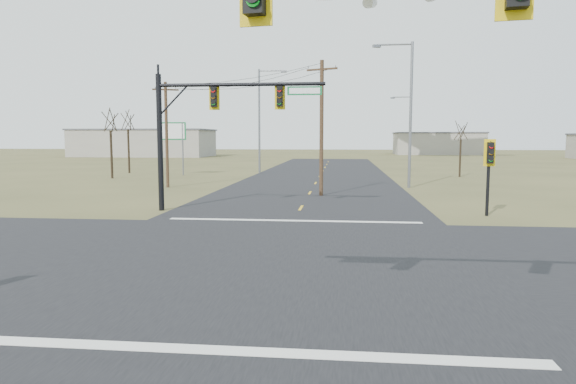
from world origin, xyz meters
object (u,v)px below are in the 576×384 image
object	(u,v)px
mast_arm_far	(213,113)
streetlight_c	(261,115)
bare_tree_a	(110,119)
highway_sign	(172,137)
pedestal_signal_ne	(490,159)
streetlight_a	(408,107)
utility_pole_far	(167,133)
mast_arm_near	(545,31)
utility_pole_near	(322,126)
bare_tree_c	(461,130)
streetlight_b	(408,128)
bare_tree_b	(128,119)

from	to	relation	value
mast_arm_far	streetlight_c	world-z (taller)	streetlight_c
streetlight_c	bare_tree_a	bearing A→B (deg)	-147.55
highway_sign	pedestal_signal_ne	bearing A→B (deg)	-46.79
streetlight_a	streetlight_c	size ratio (longest dim) A/B	0.99
utility_pole_far	highway_sign	world-z (taller)	utility_pole_far
streetlight_c	mast_arm_far	bearing A→B (deg)	-85.87
mast_arm_near	utility_pole_near	xyz separation A→B (m)	(-4.42, 26.50, -0.80)
bare_tree_c	bare_tree_a	bearing A→B (deg)	-170.97
streetlight_c	streetlight_b	bearing A→B (deg)	26.79
mast_arm_far	streetlight_b	size ratio (longest dim) A/B	0.99
bare_tree_b	bare_tree_c	bearing A→B (deg)	-3.20
utility_pole_near	bare_tree_a	world-z (taller)	utility_pole_near
streetlight_b	streetlight_c	bearing A→B (deg)	-172.14
streetlight_a	bare_tree_b	xyz separation A→B (m)	(-28.88, 14.22, -0.37)
mast_arm_near	streetlight_a	world-z (taller)	streetlight_a
bare_tree_a	bare_tree_c	world-z (taller)	bare_tree_a
utility_pole_far	bare_tree_b	world-z (taller)	utility_pole_far
streetlight_c	mast_arm_near	bearing A→B (deg)	-75.95
bare_tree_b	utility_pole_near	bearing A→B (deg)	-42.63
mast_arm_far	bare_tree_c	size ratio (longest dim) A/B	1.51
pedestal_signal_ne	bare_tree_c	xyz separation A→B (m)	(4.56, 26.98, 1.81)
utility_pole_far	highway_sign	xyz separation A→B (m)	(-3.96, 13.05, -0.37)
streetlight_b	utility_pole_far	bearing A→B (deg)	-149.53
mast_arm_near	streetlight_a	distance (m)	33.01
bare_tree_b	utility_pole_far	bearing A→B (deg)	-57.82
utility_pole_far	streetlight_a	bearing A→B (deg)	5.01
streetlight_b	bare_tree_b	bearing A→B (deg)	177.98
streetlight_a	bare_tree_b	distance (m)	32.19
streetlight_b	bare_tree_a	distance (m)	34.97
streetlight_a	highway_sign	bearing A→B (deg)	130.04
utility_pole_far	bare_tree_a	bearing A→B (deg)	135.41
mast_arm_near	highway_sign	world-z (taller)	mast_arm_near
bare_tree_a	highway_sign	bearing A→B (deg)	45.19
bare_tree_a	bare_tree_b	world-z (taller)	bare_tree_b
streetlight_c	bare_tree_c	distance (m)	21.10
utility_pole_near	highway_sign	bearing A→B (deg)	132.63
pedestal_signal_ne	streetlight_c	xyz separation A→B (m)	(-16.24, 30.06, 3.54)
mast_arm_near	utility_pole_far	xyz separation A→B (m)	(-16.87, 31.28, -1.17)
streetlight_a	utility_pole_far	bearing A→B (deg)	161.55
streetlight_c	bare_tree_b	distance (m)	14.97
mast_arm_far	highway_sign	size ratio (longest dim) A/B	1.62
mast_arm_far	streetlight_b	world-z (taller)	streetlight_b
pedestal_signal_ne	streetlight_b	size ratio (longest dim) A/B	0.43
bare_tree_c	utility_pole_near	bearing A→B (deg)	-125.46
mast_arm_far	utility_pole_far	bearing A→B (deg)	112.64
utility_pole_far	bare_tree_a	size ratio (longest dim) A/B	1.14
bare_tree_b	bare_tree_c	xyz separation A→B (m)	(35.72, -2.00, -1.29)
utility_pole_near	streetlight_a	distance (m)	9.25
mast_arm_far	bare_tree_b	world-z (taller)	bare_tree_b
bare_tree_a	bare_tree_c	distance (m)	34.72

